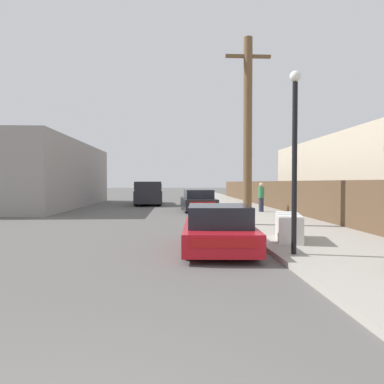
% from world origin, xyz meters
% --- Properties ---
extents(sidewalk_curb, '(4.20, 63.00, 0.12)m').
position_xyz_m(sidewalk_curb, '(5.30, 23.50, 0.06)').
color(sidewalk_curb, '#9E998E').
rests_on(sidewalk_curb, ground).
extents(discarded_fridge, '(1.06, 1.89, 0.79)m').
position_xyz_m(discarded_fridge, '(4.13, 8.02, 0.50)').
color(discarded_fridge, silver).
rests_on(discarded_fridge, sidewalk_curb).
extents(parked_sports_car_red, '(2.06, 4.14, 1.20)m').
position_xyz_m(parked_sports_car_red, '(1.99, 7.36, 0.55)').
color(parked_sports_car_red, red).
rests_on(parked_sports_car_red, ground).
extents(car_parked_mid, '(2.12, 4.59, 1.35)m').
position_xyz_m(car_parked_mid, '(2.25, 19.52, 0.63)').
color(car_parked_mid, black).
rests_on(car_parked_mid, ground).
extents(pickup_truck, '(2.52, 6.00, 1.85)m').
position_xyz_m(pickup_truck, '(-1.35, 25.71, 0.93)').
color(pickup_truck, '#232328').
rests_on(pickup_truck, ground).
extents(utility_pole, '(1.80, 0.35, 7.40)m').
position_xyz_m(utility_pole, '(3.71, 11.77, 3.90)').
color(utility_pole, brown).
rests_on(utility_pole, sidewalk_curb).
extents(street_lamp, '(0.26, 0.26, 4.27)m').
position_xyz_m(street_lamp, '(3.62, 6.12, 2.62)').
color(street_lamp, black).
rests_on(street_lamp, sidewalk_curb).
extents(wooden_fence, '(0.08, 41.48, 1.76)m').
position_xyz_m(wooden_fence, '(7.25, 20.21, 1.00)').
color(wooden_fence, brown).
rests_on(wooden_fence, sidewalk_curb).
extents(building_left_block, '(7.00, 16.02, 4.73)m').
position_xyz_m(building_left_block, '(-9.40, 24.27, 2.36)').
color(building_left_block, gray).
rests_on(building_left_block, ground).
extents(building_right_house, '(6.00, 14.35, 4.27)m').
position_xyz_m(building_right_house, '(11.72, 17.02, 2.13)').
color(building_right_house, beige).
rests_on(building_right_house, ground).
extents(pedestrian, '(0.34, 0.34, 1.66)m').
position_xyz_m(pedestrian, '(5.76, 17.62, 0.97)').
color(pedestrian, '#282D42').
rests_on(pedestrian, sidewalk_curb).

